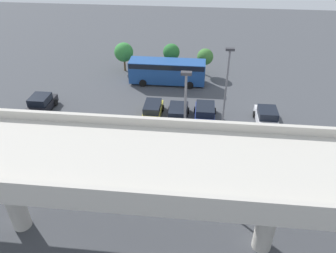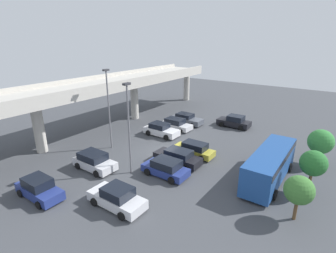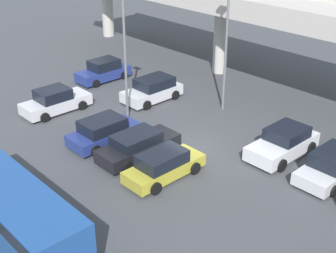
# 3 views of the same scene
# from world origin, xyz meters

# --- Properties ---
(ground_plane) EXTENTS (99.56, 99.56, 0.00)m
(ground_plane) POSITION_xyz_m (0.00, 0.00, 0.00)
(ground_plane) COLOR #424449
(highway_overpass) EXTENTS (47.63, 6.45, 7.02)m
(highway_overpass) POSITION_xyz_m (0.00, 11.33, 5.74)
(highway_overpass) COLOR #BCB7AD
(highway_overpass) RESTS_ON ground_plane
(parked_car_0) EXTENTS (2.03, 4.37, 1.68)m
(parked_car_0) POSITION_xyz_m (-12.75, 3.12, 0.77)
(parked_car_0) COLOR navy
(parked_car_0) RESTS_ON ground_plane
(parked_car_1) EXTENTS (2.16, 4.67, 1.66)m
(parked_car_1) POSITION_xyz_m (-10.03, -2.88, 0.75)
(parked_car_1) COLOR silver
(parked_car_1) RESTS_ON ground_plane
(parked_car_2) EXTENTS (2.26, 4.38, 1.65)m
(parked_car_2) POSITION_xyz_m (-7.03, 3.30, 0.79)
(parked_car_2) COLOR silver
(parked_car_2) RESTS_ON ground_plane
(parked_car_3) EXTENTS (2.22, 4.36, 1.57)m
(parked_car_3) POSITION_xyz_m (-4.07, -3.13, 0.75)
(parked_car_3) COLOR navy
(parked_car_3) RESTS_ON ground_plane
(parked_car_4) EXTENTS (2.12, 4.89, 1.49)m
(parked_car_4) POSITION_xyz_m (-1.41, -2.72, 0.72)
(parked_car_4) COLOR black
(parked_car_4) RESTS_ON ground_plane
(parked_car_5) EXTENTS (1.97, 4.50, 1.51)m
(parked_car_5) POSITION_xyz_m (1.17, -3.13, 0.72)
(parked_car_5) COLOR gold
(parked_car_5) RESTS_ON ground_plane
(parked_car_6) EXTENTS (2.22, 4.63, 1.63)m
(parked_car_6) POSITION_xyz_m (4.02, 3.42, 0.77)
(parked_car_6) COLOR silver
(parked_car_6) RESTS_ON ground_plane
(parked_car_7) EXTENTS (2.17, 4.45, 1.53)m
(parked_car_7) POSITION_xyz_m (7.14, 3.24, 0.72)
(parked_car_7) COLOR silver
(parked_car_7) RESTS_ON ground_plane
(parked_car_8) EXTENTS (2.21, 4.87, 1.53)m
(parked_car_8) POSITION_xyz_m (10.04, 3.30, 0.71)
(parked_car_8) COLOR #515660
(parked_car_8) RESTS_ON ground_plane
(parked_car_9) EXTENTS (2.24, 4.57, 1.68)m
(parked_car_9) POSITION_xyz_m (12.82, -3.03, 0.77)
(parked_car_9) COLOR black
(parked_car_9) RESTS_ON ground_plane
(shuttle_bus) EXTENTS (8.95, 2.73, 2.82)m
(shuttle_bus) POSITION_xyz_m (0.54, -11.17, 1.68)
(shuttle_bus) COLOR #1E478C
(shuttle_bus) RESTS_ON ground_plane
(lamp_post_near_aisle) EXTENTS (0.70, 0.35, 9.01)m
(lamp_post_near_aisle) POSITION_xyz_m (-2.50, 5.75, 5.21)
(lamp_post_near_aisle) COLOR slate
(lamp_post_near_aisle) RESTS_ON ground_plane
(lamp_post_mid_lot) EXTENTS (0.70, 0.35, 8.56)m
(lamp_post_mid_lot) POSITION_xyz_m (-5.59, -0.16, 4.98)
(lamp_post_mid_lot) COLOR slate
(lamp_post_mid_lot) RESTS_ON ground_plane
(tree_front_left) EXTENTS (2.02, 2.02, 3.37)m
(tree_front_left) POSITION_xyz_m (-3.88, -14.17, 2.35)
(tree_front_left) COLOR brown
(tree_front_left) RESTS_ON ground_plane
(tree_front_centre) EXTENTS (2.09, 2.09, 3.75)m
(tree_front_centre) POSITION_xyz_m (0.37, -14.44, 2.69)
(tree_front_centre) COLOR brown
(tree_front_centre) RESTS_ON ground_plane
(tree_front_right) EXTENTS (2.42, 2.42, 3.71)m
(tree_front_right) POSITION_xyz_m (6.44, -14.32, 2.49)
(tree_front_right) COLOR brown
(tree_front_right) RESTS_ON ground_plane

